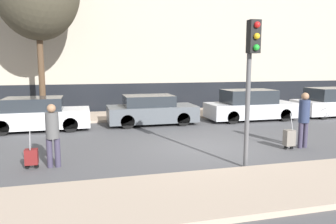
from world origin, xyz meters
name	(u,v)px	position (x,y,z in m)	size (l,w,h in m)	color
ground_plane	(203,147)	(0.00, 0.00, 0.00)	(80.00, 80.00, 0.00)	#4C4C4F
sidewalk_near	(265,187)	(0.00, -3.75, 0.06)	(28.00, 2.50, 0.12)	tan
sidewalk_far	(156,114)	(0.00, 7.00, 0.06)	(28.00, 3.00, 0.12)	tan
building_facade	(143,9)	(0.00, 10.54, 6.04)	(28.00, 2.75, 12.11)	#A89E8C
parked_car_0	(38,115)	(-5.58, 4.45, 0.64)	(4.08, 1.78, 1.36)	silver
parked_car_1	(151,111)	(-0.77, 4.59, 0.63)	(3.98, 1.78, 1.32)	#4C5156
parked_car_2	(251,106)	(4.15, 4.46, 0.69)	(4.40, 1.72, 1.48)	#B7BABF
parked_car_3	(333,103)	(8.97, 4.53, 0.68)	(4.04, 1.84, 1.48)	silver
pedestrian_left	(52,132)	(-4.57, -0.93, 0.96)	(0.35, 0.34, 1.68)	#383347
trolley_left	(31,157)	(-5.12, -0.93, 0.32)	(0.34, 0.29, 1.06)	maroon
pedestrian_right	(304,116)	(3.12, -0.85, 1.03)	(0.35, 0.34, 1.81)	#383347
trolley_right	(289,138)	(2.57, -0.91, 0.37)	(0.34, 0.29, 1.17)	slate
traffic_light	(251,65)	(0.33, -2.36, 2.69)	(0.28, 0.47, 3.77)	#515154
parked_bicycle	(256,103)	(5.89, 6.97, 0.49)	(1.77, 0.06, 0.96)	black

